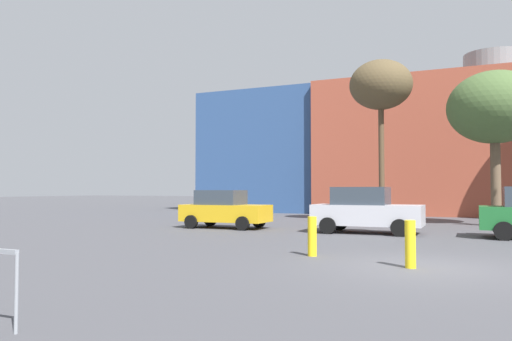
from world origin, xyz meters
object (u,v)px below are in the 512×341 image
at_px(parked_car_0, 224,209).
at_px(bare_tree_0, 381,86).
at_px(parked_car_1, 366,210).
at_px(bare_tree_1, 494,108).
at_px(bollard_yellow_1, 410,244).
at_px(bollard_yellow_0, 312,236).

height_order(parked_car_0, bare_tree_0, bare_tree_0).
xyz_separation_m(parked_car_1, bare_tree_1, (5.03, 6.57, 4.84)).
bearing_deg(parked_car_1, bare_tree_0, 94.20).
relative_size(parked_car_0, bare_tree_0, 0.46).
xyz_separation_m(parked_car_0, bare_tree_0, (6.00, 6.79, 6.50)).
distance_m(parked_car_1, bare_tree_0, 9.37).
bearing_deg(parked_car_1, bollard_yellow_1, -72.26).
distance_m(bare_tree_1, bollard_yellow_0, 15.80).
bearing_deg(bare_tree_0, bollard_yellow_0, -87.66).
distance_m(parked_car_1, bare_tree_1, 9.58).
bearing_deg(parked_car_1, bare_tree_1, 52.58).
bearing_deg(bollard_yellow_0, parked_car_1, 90.65).
relative_size(bare_tree_0, bollard_yellow_1, 8.14).
bearing_deg(parked_car_0, parked_car_1, 0.00).
bearing_deg(bollard_yellow_0, bare_tree_0, 92.34).
relative_size(bare_tree_0, bare_tree_1, 1.16).
relative_size(parked_car_0, parked_car_1, 0.93).
distance_m(bollard_yellow_0, bollard_yellow_1, 2.83).
xyz_separation_m(parked_car_0, parked_car_1, (6.49, 0.00, 0.07)).
relative_size(bare_tree_1, bollard_yellow_0, 7.23).
bearing_deg(bare_tree_0, bollard_yellow_1, -78.11).
height_order(bare_tree_1, bollard_yellow_0, bare_tree_1).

